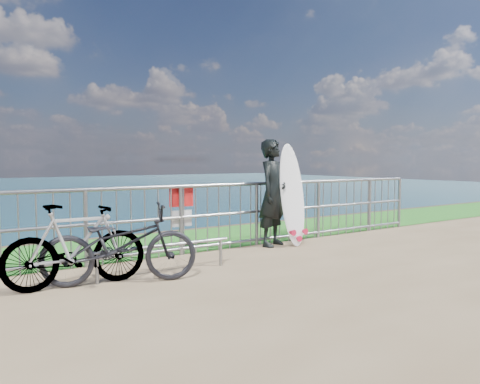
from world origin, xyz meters
TOP-DOWN VIEW (x-y plane):
  - grass_strip at (0.00, 2.70)m, footprint 120.00×120.00m
  - railing at (0.01, 1.60)m, footprint 10.06×0.10m
  - surfer at (1.22, 1.41)m, footprint 0.81×0.69m
  - surfboard at (1.54, 1.25)m, footprint 0.53×0.48m
  - bicycle_near at (-1.91, 0.46)m, footprint 1.98×1.18m
  - bicycle_far at (-2.40, 0.61)m, footprint 1.70×0.57m
  - bike_rack at (-1.27, 0.60)m, footprint 1.98×0.05m

SIDE VIEW (x-z plane):
  - grass_strip at x=0.00m, z-range 0.01..0.01m
  - bike_rack at x=-1.27m, z-range 0.14..0.55m
  - bicycle_near at x=-1.91m, z-range 0.00..0.98m
  - bicycle_far at x=-2.40m, z-range 0.00..1.01m
  - railing at x=0.01m, z-range 0.01..1.14m
  - surfboard at x=1.54m, z-range -0.07..1.75m
  - surfer at x=1.22m, z-range 0.00..1.88m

